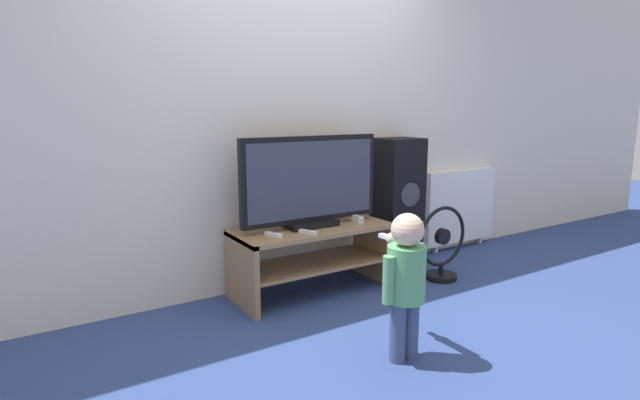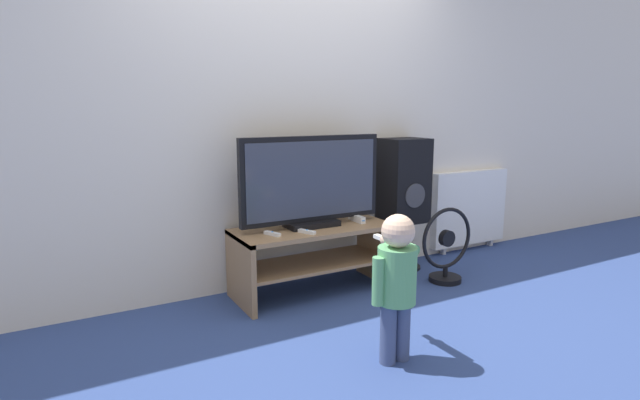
% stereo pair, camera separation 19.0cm
% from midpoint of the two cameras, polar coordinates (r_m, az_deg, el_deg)
% --- Properties ---
extents(ground_plane, '(16.00, 16.00, 0.00)m').
position_cam_midpoint_polar(ground_plane, '(3.47, -0.28, -11.69)').
color(ground_plane, navy).
extents(wall_back, '(10.00, 0.06, 2.60)m').
position_cam_midpoint_polar(wall_back, '(3.71, -5.05, 10.28)').
color(wall_back, silver).
rests_on(wall_back, ground_plane).
extents(tv_stand, '(1.13, 0.49, 0.48)m').
position_cam_midpoint_polar(tv_stand, '(3.57, -2.38, -5.65)').
color(tv_stand, '#93704C').
rests_on(tv_stand, ground_plane).
extents(television, '(1.07, 0.20, 0.64)m').
position_cam_midpoint_polar(television, '(3.48, -2.62, 1.99)').
color(television, black).
rests_on(television, tv_stand).
extents(game_console, '(0.04, 0.18, 0.05)m').
position_cam_midpoint_polar(game_console, '(3.70, 2.50, -2.07)').
color(game_console, white).
rests_on(game_console, tv_stand).
extents(remote_primary, '(0.08, 0.13, 0.03)m').
position_cam_midpoint_polar(remote_primary, '(3.30, -7.00, -3.93)').
color(remote_primary, white).
rests_on(remote_primary, tv_stand).
extents(remote_secondary, '(0.09, 0.13, 0.03)m').
position_cam_midpoint_polar(remote_secondary, '(3.35, -3.06, -3.67)').
color(remote_secondary, white).
rests_on(remote_secondary, tv_stand).
extents(child, '(0.30, 0.45, 0.79)m').
position_cam_midpoint_polar(child, '(2.63, 7.64, -8.42)').
color(child, '#3F4C72').
rests_on(child, ground_plane).
extents(speaker_tower, '(0.35, 0.31, 1.07)m').
position_cam_midpoint_polar(speaker_tower, '(4.10, 7.64, 1.91)').
color(speaker_tower, black).
rests_on(speaker_tower, ground_plane).
extents(floor_fan, '(0.47, 0.24, 0.58)m').
position_cam_midpoint_polar(floor_fan, '(3.94, 12.45, -5.27)').
color(floor_fan, black).
rests_on(floor_fan, ground_plane).
extents(radiator, '(0.86, 0.08, 0.74)m').
position_cam_midpoint_polar(radiator, '(4.84, 14.59, -0.70)').
color(radiator, white).
rests_on(radiator, ground_plane).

